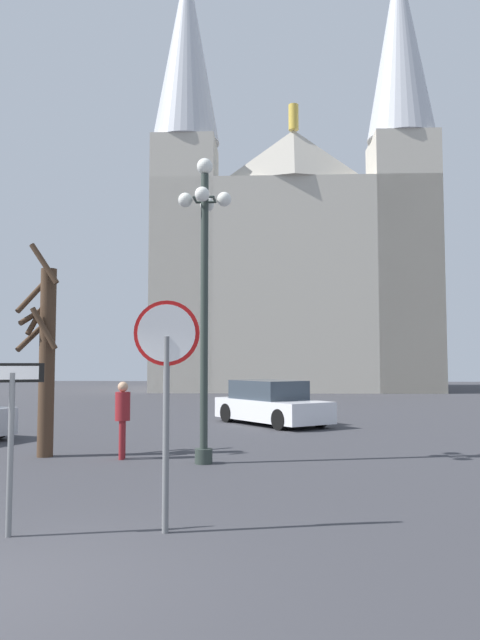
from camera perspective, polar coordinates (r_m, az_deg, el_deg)
The scene contains 7 objects.
cathedral at distance 46.03m, azimuth 4.92°, elevation 5.68°, with size 20.28×13.88×32.58m.
stop_sign at distance 7.45m, azimuth -6.98°, elevation -4.51°, with size 0.81×0.16×2.82m.
one_way_arrow_sign at distance 7.77m, azimuth -20.87°, elevation -9.09°, with size 0.69×0.30×2.04m.
street_lamp at distance 12.51m, azimuth -3.39°, elevation 4.20°, with size 1.12×1.12×6.33m.
bare_tree at distance 13.95m, azimuth -17.96°, elevation -2.99°, with size 1.05×1.05×4.65m.
parked_car_far_white at distance 20.16m, azimuth 2.93°, elevation -7.94°, with size 4.06×4.51×1.45m.
pedestrian_walking at distance 13.22m, azimuth -11.07°, elevation -8.58°, with size 0.32×0.32×1.64m.
Camera 1 is at (2.88, -5.32, 2.05)m, focal length 33.75 mm.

